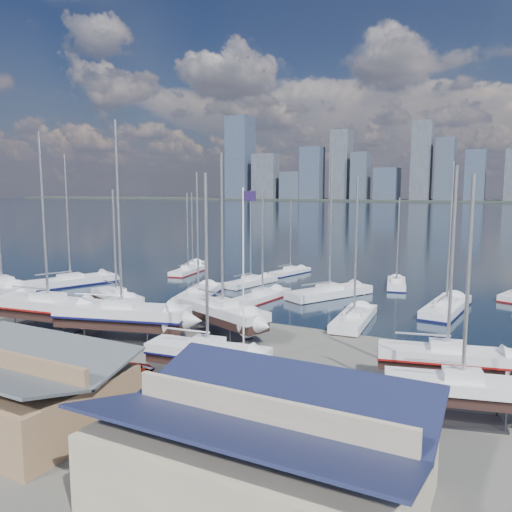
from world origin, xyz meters
The scene contains 29 objects.
ground centered at (0.00, -10.00, 0.00)m, with size 1400.00×1400.00×0.00m, color #605E59.
water centered at (0.00, 300.00, -0.15)m, with size 1400.00×600.00×0.40m, color #19243B.
far_shore centered at (0.00, 560.00, 1.10)m, with size 1400.00×80.00×2.20m, color #2D332D.
skyline centered at (-7.83, 553.76, 39.09)m, with size 639.14×43.80×107.69m.
shed_grey centered at (0.00, -26.00, 2.15)m, with size 12.60×8.40×4.17m.
shed_blue centered at (16.00, -26.00, 2.42)m, with size 13.65×9.45×4.71m.
sailboat_cradle_0 centered at (-26.22, -7.66, 2.16)m, with size 11.48×6.15×17.73m.
sailboat_cradle_1 centered at (-13.64, -11.95, 2.20)m, with size 11.82×4.63×18.40m.
sailboat_cradle_2 centered at (-11.81, -4.82, 1.93)m, with size 8.22×5.01×13.21m.
sailboat_cradle_3 centered at (-5.28, -11.16, 2.23)m, with size 12.36×6.32×19.00m.
sailboat_cradle_4 centered at (1.77, -5.76, 2.10)m, with size 10.40×6.32×16.40m.
sailboat_cradle_5 centered at (6.65, -15.84, 1.98)m, with size 8.98×3.43×14.30m.
sailboat_cradle_6 centered at (21.43, -9.31, 2.01)m, with size 9.39×4.53×14.74m.
sailboat_cradle_7 centered at (22.82, -14.37, 1.98)m, with size 8.83×4.37×14.05m.
sailboat_moored_0 centered at (-29.23, 4.84, 0.31)m, with size 7.72×12.97×18.75m.
sailboat_moored_1 centered at (-20.70, 20.83, 0.31)m, with size 3.76×9.19×13.34m.
sailboat_moored_2 centered at (-22.49, 24.70, 0.32)m, with size 5.66×9.13×13.37m.
sailboat_moored_3 centered at (-9.07, 6.43, 0.31)m, with size 5.65×11.14×16.04m.
sailboat_moored_4 centered at (-7.18, 16.58, 0.32)m, with size 4.35×9.44×13.75m.
sailboat_moored_5 centered at (-5.91, 27.49, 0.31)m, with size 4.19×8.38×12.07m.
sailboat_moored_6 centered at (-1.48, 8.86, 0.31)m, with size 3.72×9.50×13.82m.
sailboat_moored_7 centered at (5.12, 14.25, 0.32)m, with size 8.54×11.89×17.75m.
sailboat_moored_8 centered at (11.11, 24.68, 0.31)m, with size 4.10×8.86×12.78m.
sailboat_moored_9 centered at (11.33, 3.63, 0.32)m, with size 3.57×10.22×15.15m.
sailboat_moored_10 centered at (18.91, 12.85, 0.31)m, with size 4.31×11.55×16.87m.
car_b centered at (-4.40, -20.60, 0.69)m, with size 1.46×4.20×1.38m, color gray.
car_c centered at (2.42, -20.29, 0.80)m, with size 2.65×5.75×1.60m, color gray.
car_d centered at (2.88, -20.39, 0.67)m, with size 1.87×4.61×1.34m, color gray.
flagpole centered at (6.20, -9.69, 7.80)m, with size 1.17×0.12×13.38m.
Camera 1 is at (24.83, -43.76, 13.15)m, focal length 35.00 mm.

